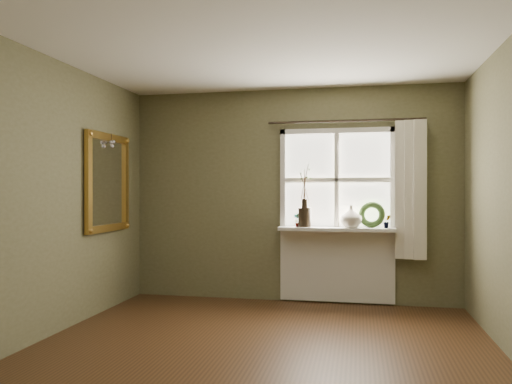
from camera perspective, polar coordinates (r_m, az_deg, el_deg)
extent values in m
plane|color=#3C2412|center=(4.14, -0.28, -18.95)|extent=(4.50, 4.50, 0.00)
plane|color=silver|center=(4.10, -0.28, 17.84)|extent=(4.50, 4.50, 0.00)
cube|color=brown|center=(6.18, 4.13, -0.34)|extent=(4.00, 0.10, 2.60)
cube|color=brown|center=(4.77, -25.13, -0.50)|extent=(0.10, 4.50, 2.60)
cube|color=brown|center=(1.73, -16.28, -1.67)|extent=(4.00, 0.10, 2.60)
cube|color=silver|center=(6.07, 9.20, -4.22)|extent=(1.36, 0.06, 0.06)
cube|color=silver|center=(6.09, 9.20, 6.91)|extent=(1.36, 0.06, 0.06)
cube|color=silver|center=(6.11, 3.10, 1.35)|extent=(0.06, 0.06, 1.24)
cube|color=silver|center=(6.06, 15.36, 1.35)|extent=(0.06, 0.06, 1.24)
cube|color=silver|center=(6.05, 9.20, 1.36)|extent=(1.24, 0.05, 0.04)
cube|color=silver|center=(6.05, 9.20, 1.36)|extent=(0.04, 0.05, 1.12)
cube|color=white|center=(6.11, 6.16, 4.11)|extent=(0.59, 0.01, 0.53)
cube|color=white|center=(6.08, 12.28, 4.13)|extent=(0.59, 0.01, 0.53)
cube|color=white|center=(6.10, 6.16, -1.42)|extent=(0.59, 0.01, 0.53)
cube|color=white|center=(6.07, 12.28, -1.43)|extent=(0.59, 0.01, 0.53)
cube|color=silver|center=(5.97, 9.16, -4.20)|extent=(1.36, 0.26, 0.04)
cube|color=silver|center=(6.12, 9.20, -8.23)|extent=(1.36, 0.04, 0.88)
cylinder|color=black|center=(5.99, 5.58, -2.88)|extent=(0.21, 0.21, 0.23)
imported|color=beige|center=(5.95, 10.81, -2.75)|extent=(0.27, 0.27, 0.26)
torus|color=#314D22|center=(5.99, 13.09, -2.86)|extent=(0.33, 0.20, 0.32)
imported|color=#314D22|center=(6.00, 4.70, -3.19)|extent=(0.10, 0.08, 0.17)
imported|color=#314D22|center=(5.96, 14.74, -3.26)|extent=(0.10, 0.09, 0.16)
cube|color=beige|center=(5.98, 17.23, 0.26)|extent=(0.36, 0.12, 1.59)
cylinder|color=black|center=(6.05, 10.14, 8.01)|extent=(1.84, 0.03, 0.03)
cube|color=white|center=(5.87, -16.62, 1.03)|extent=(0.02, 0.76, 0.94)
cube|color=#AA7E32|center=(5.89, -16.54, 6.01)|extent=(0.05, 0.92, 0.08)
cube|color=#AA7E32|center=(5.88, -16.53, -3.96)|extent=(0.05, 0.92, 0.08)
cube|color=#AA7E32|center=(5.49, -18.61, 1.09)|extent=(0.05, 0.08, 0.94)
cube|color=#AA7E32|center=(6.24, -14.70, 0.98)|extent=(0.05, 0.08, 0.94)
sphere|color=silver|center=(5.84, -16.24, 5.47)|extent=(0.04, 0.04, 0.04)
sphere|color=silver|center=(5.86, -16.10, 5.06)|extent=(0.04, 0.04, 0.04)
sphere|color=silver|center=(5.89, -15.97, 5.52)|extent=(0.04, 0.04, 0.04)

